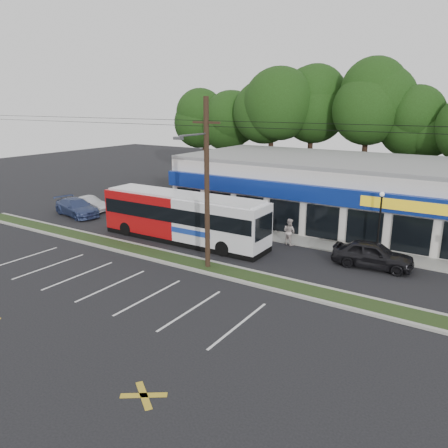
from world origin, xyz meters
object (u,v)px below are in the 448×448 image
Objects in this scene: lamp_post at (380,216)px; car_dark at (373,254)px; metrobus at (183,216)px; pedestrian_b at (289,232)px; pedestrian_a at (248,228)px; utility_pole at (204,179)px; car_silver at (89,204)px; car_blue at (77,207)px.

lamp_post reaches higher than car_dark.
metrobus reaches higher than pedestrian_b.
pedestrian_a is 3.22m from pedestrian_b.
metrobus is at bearing 95.12° from car_dark.
car_dark is (12.84, 2.06, -1.03)m from metrobus.
metrobus is at bearing -161.08° from lamp_post.
utility_pole reaches higher than lamp_post.
car_silver is 2.14× the size of pedestrian_b.
pedestrian_b is at bearing -89.68° from car_silver.
car_dark is at bearing -82.53° from lamp_post.
car_blue is at bearing 6.88° from pedestrian_a.
car_blue is at bearing -171.83° from lamp_post.
utility_pole reaches higher than car_blue.
car_blue is (-16.88, 4.28, -4.66)m from utility_pole.
utility_pole is at bearing 119.66° from car_dark.
car_silver is at bearing 0.47° from pedestrian_a.
utility_pole is 18.03m from car_blue.
utility_pole reaches higher than pedestrian_a.
pedestrian_a is at bearing -172.22° from lamp_post.
metrobus reaches higher than car_silver.
car_dark is 9.35m from pedestrian_a.
pedestrian_a is (3.55, 3.07, -1.04)m from metrobus.
lamp_post is at bearing 3.49° from car_dark.
car_silver is at bearing 160.72° from utility_pole.
lamp_post reaches higher than car_silver.
car_blue is 16.22m from pedestrian_a.
lamp_post reaches higher than pedestrian_b.
pedestrian_b is (6.75, 3.33, -0.89)m from metrobus.
pedestrian_b reaches higher than car_dark.
car_silver is (-25.82, 0.44, -0.14)m from car_dark.
metrobus reaches higher than car_dark.
lamp_post reaches higher than car_blue.
car_dark is (0.29, -2.24, -1.86)m from lamp_post.
utility_pole is 19.00m from car_silver.
lamp_post is at bearing -173.73° from pedestrian_a.
car_dark is at bearing -175.05° from pedestrian_b.
pedestrian_a is (16.53, 0.57, 0.13)m from car_silver.
car_silver is 2.54× the size of pedestrian_a.
metrobus is at bearing 140.78° from utility_pole.
car_silver is 19.76m from pedestrian_b.
pedestrian_b is (19.74, 0.83, 0.28)m from car_silver.
pedestrian_a is 0.84× the size of pedestrian_b.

